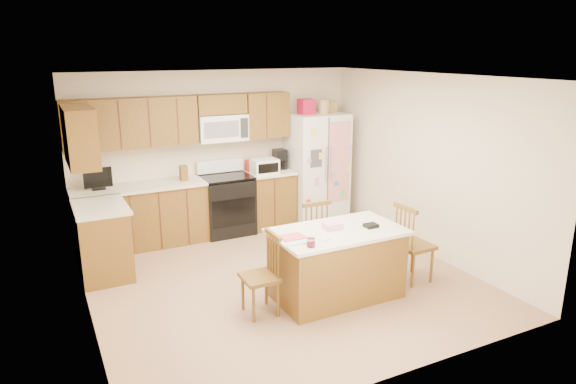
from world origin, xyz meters
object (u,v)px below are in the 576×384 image
stove (227,203)px  windsor_chair_right (412,245)px  windsor_chair_back (311,237)px  refrigerator (316,166)px  island (337,263)px  windsor_chair_left (262,276)px

stove → windsor_chair_right: (1.45, -2.69, -0.01)m
stove → windsor_chair_back: stove is taller
refrigerator → windsor_chair_right: size_ratio=2.06×
island → windsor_chair_right: size_ratio=1.54×
island → windsor_chair_back: windsor_chair_back is taller
refrigerator → windsor_chair_back: size_ratio=2.11×
stove → island: (0.38, -2.64, -0.06)m
stove → windsor_chair_right: 3.05m
refrigerator → windsor_chair_left: size_ratio=2.24×
island → stove: bearing=98.2°
island → refrigerator: bearing=65.2°
windsor_chair_back → windsor_chair_right: (0.96, -0.84, 0.01)m
refrigerator → island: refrigerator is taller
windsor_chair_left → windsor_chair_back: (1.04, 0.76, 0.03)m
stove → windsor_chair_left: (-0.55, -2.61, -0.04)m
windsor_chair_right → island: bearing=177.5°
refrigerator → island: (-1.19, -2.58, -0.51)m
stove → windsor_chair_left: bearing=-101.9°
windsor_chair_right → windsor_chair_left: bearing=177.8°
stove → windsor_chair_right: bearing=-61.7°
island → windsor_chair_left: windsor_chair_left is taller
windsor_chair_back → windsor_chair_right: 1.28m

